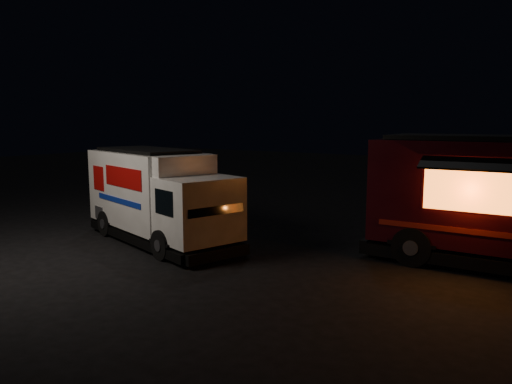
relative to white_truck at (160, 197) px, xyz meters
The scene contains 2 objects.
ground 1.63m from the white_truck, 37.73° to the right, with size 80.00×80.00×0.00m, color black.
white_truck is the anchor object (origin of this frame).
Camera 1 is at (9.90, -9.77, 3.58)m, focal length 35.00 mm.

